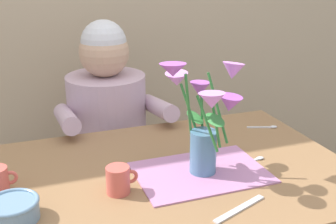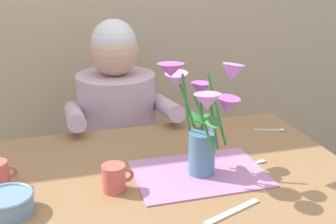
{
  "view_description": "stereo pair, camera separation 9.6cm",
  "coord_description": "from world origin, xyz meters",
  "px_view_note": "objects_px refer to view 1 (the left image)",
  "views": [
    {
      "loc": [
        -0.4,
        -1.13,
        1.38
      ],
      "look_at": [
        0.03,
        0.05,
        0.92
      ],
      "focal_mm": 46.17,
      "sensor_mm": 36.0,
      "label": 1
    },
    {
      "loc": [
        -0.31,
        -1.16,
        1.38
      ],
      "look_at": [
        0.03,
        0.05,
        0.92
      ],
      "focal_mm": 46.17,
      "sensor_mm": 36.0,
      "label": 2
    }
  ],
  "objects_px": {
    "flower_vase": "(203,114)",
    "dinner_knife": "(240,209)",
    "tea_cup": "(119,180)",
    "seated_person": "(109,148)",
    "ceramic_bowl": "(13,209)"
  },
  "relations": [
    {
      "from": "flower_vase",
      "to": "dinner_knife",
      "type": "bearing_deg",
      "value": -87.6
    },
    {
      "from": "tea_cup",
      "to": "seated_person",
      "type": "bearing_deg",
      "value": 80.27
    },
    {
      "from": "flower_vase",
      "to": "tea_cup",
      "type": "distance_m",
      "value": 0.31
    },
    {
      "from": "flower_vase",
      "to": "ceramic_bowl",
      "type": "height_order",
      "value": "flower_vase"
    },
    {
      "from": "flower_vase",
      "to": "dinner_knife",
      "type": "xyz_separation_m",
      "value": [
        0.01,
        -0.22,
        -0.19
      ]
    },
    {
      "from": "seated_person",
      "to": "dinner_knife",
      "type": "distance_m",
      "value": 0.92
    },
    {
      "from": "seated_person",
      "to": "ceramic_bowl",
      "type": "relative_size",
      "value": 8.35
    },
    {
      "from": "flower_vase",
      "to": "tea_cup",
      "type": "xyz_separation_m",
      "value": [
        -0.27,
        -0.03,
        -0.15
      ]
    },
    {
      "from": "tea_cup",
      "to": "ceramic_bowl",
      "type": "bearing_deg",
      "value": -172.12
    },
    {
      "from": "ceramic_bowl",
      "to": "flower_vase",
      "type": "bearing_deg",
      "value": 6.77
    },
    {
      "from": "flower_vase",
      "to": "dinner_knife",
      "type": "height_order",
      "value": "flower_vase"
    },
    {
      "from": "seated_person",
      "to": "flower_vase",
      "type": "relative_size",
      "value": 3.19
    },
    {
      "from": "dinner_knife",
      "to": "tea_cup",
      "type": "distance_m",
      "value": 0.35
    },
    {
      "from": "flower_vase",
      "to": "tea_cup",
      "type": "height_order",
      "value": "flower_vase"
    },
    {
      "from": "flower_vase",
      "to": "ceramic_bowl",
      "type": "xyz_separation_m",
      "value": [
        -0.56,
        -0.07,
        -0.16
      ]
    }
  ]
}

